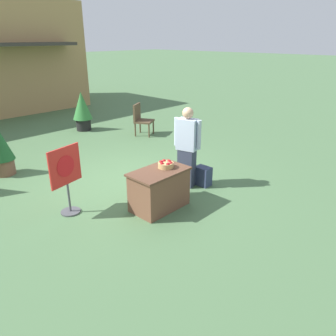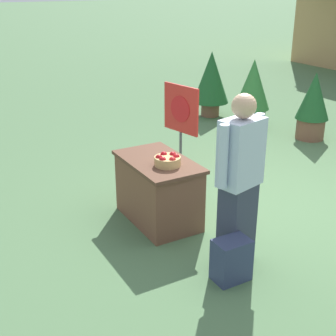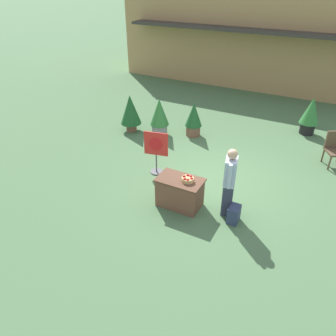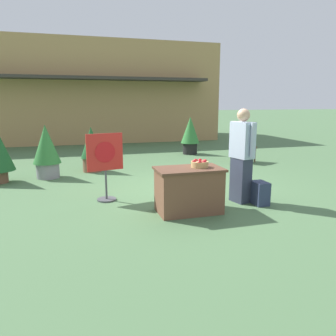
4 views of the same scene
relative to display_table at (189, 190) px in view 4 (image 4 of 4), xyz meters
name	(u,v)px [view 4 (image 4 of 4)]	position (x,y,z in m)	size (l,w,h in m)	color
ground_plane	(184,190)	(0.38, 1.37, -0.38)	(120.00, 120.00, 0.00)	#4C7047
storefront_building	(77,93)	(-1.49, 11.97, 1.86)	(12.88, 5.73, 4.48)	tan
display_table	(189,190)	(0.00, 0.00, 0.00)	(1.11, 0.66, 0.76)	brown
apple_basket	(200,164)	(0.19, 0.01, 0.44)	(0.29, 0.29, 0.13)	tan
person_visitor	(242,155)	(1.12, 0.28, 0.50)	(0.35, 0.59, 1.72)	#33384C
backpack	(260,193)	(1.38, 0.03, -0.17)	(0.24, 0.34, 0.42)	#2D3856
poster_board	(105,163)	(-1.27, 1.06, 0.34)	(0.68, 0.36, 1.27)	#4C4C51
patio_chair	(242,144)	(3.15, 3.97, 0.18)	(0.74, 0.74, 1.02)	brown
potted_plant_far_right	(190,134)	(2.17, 5.87, 0.34)	(0.66, 0.66, 1.32)	black
potted_plant_near_right	(46,150)	(-2.45, 3.36, 0.31)	(0.66, 0.66, 1.30)	gray
potted_plant_far_left	(92,148)	(-1.36, 3.82, 0.25)	(0.58, 0.58, 1.19)	brown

